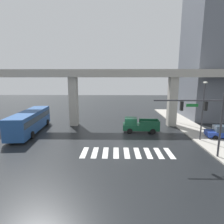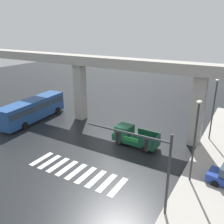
{
  "view_description": "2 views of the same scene",
  "coord_description": "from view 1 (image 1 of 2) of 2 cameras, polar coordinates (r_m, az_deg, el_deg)",
  "views": [
    {
      "loc": [
        -1.2,
        -23.4,
        7.56
      ],
      "look_at": [
        -1.68,
        2.36,
        2.74
      ],
      "focal_mm": 28.57,
      "sensor_mm": 36.0,
      "label": 1
    },
    {
      "loc": [
        12.36,
        -20.48,
        12.45
      ],
      "look_at": [
        -0.92,
        1.99,
        3.18
      ],
      "focal_mm": 38.24,
      "sensor_mm": 36.0,
      "label": 2
    }
  ],
  "objects": [
    {
      "name": "elevated_overpass",
      "position": [
        28.54,
        3.53,
        10.75
      ],
      "size": [
        51.61,
        2.15,
        8.99
      ],
      "color": "#ADA89E",
      "rests_on": "ground"
    },
    {
      "name": "office_building",
      "position": [
        40.81,
        31.53,
        19.41
      ],
      "size": [
        11.6,
        10.05,
        29.72
      ],
      "primitive_type": "cube",
      "color": "slate",
      "rests_on": "ground"
    },
    {
      "name": "street_lamp_mid_block",
      "position": [
        32.39,
        20.01,
        4.65
      ],
      "size": [
        0.44,
        0.7,
        7.24
      ],
      "color": "#38383D",
      "rests_on": "ground"
    },
    {
      "name": "city_bus",
      "position": [
        27.98,
        -24.68,
        -2.43
      ],
      "size": [
        3.45,
        10.97,
        2.99
      ],
      "color": "#234C8C",
      "rests_on": "ground"
    },
    {
      "name": "sidewalk_east",
      "position": [
        28.95,
        24.94,
        -5.4
      ],
      "size": [
        4.0,
        36.0,
        0.15
      ],
      "primitive_type": "cube",
      "color": "#ADA89E",
      "rests_on": "ground"
    },
    {
      "name": "street_lamp_near_corner",
      "position": [
        23.84,
        27.17,
        2.19
      ],
      "size": [
        0.44,
        0.7,
        7.24
      ],
      "color": "#38383D",
      "rests_on": "ground"
    },
    {
      "name": "sedan_blue",
      "position": [
        26.9,
        32.23,
        -5.51
      ],
      "size": [
        4.5,
        2.39,
        1.72
      ],
      "color": "#1E3899",
      "rests_on": "ground"
    },
    {
      "name": "pickup_truck",
      "position": [
        25.89,
        8.53,
        -4.22
      ],
      "size": [
        5.19,
        2.27,
        2.08
      ],
      "color": "#14472D",
      "rests_on": "ground"
    },
    {
      "name": "crosswalk_stripes",
      "position": [
        18.98,
        4.71,
        -12.89
      ],
      "size": [
        9.35,
        2.8,
        0.01
      ],
      "color": "silver",
      "rests_on": "ground"
    },
    {
      "name": "traffic_signal_mast",
      "position": [
        18.6,
        27.32,
        -0.42
      ],
      "size": [
        6.49,
        0.32,
        6.2
      ],
      "color": "#38383D",
      "rests_on": "ground"
    },
    {
      "name": "ground_plane",
      "position": [
        24.62,
        3.83,
        -7.3
      ],
      "size": [
        120.0,
        120.0,
        0.0
      ],
      "primitive_type": "plane",
      "color": "black"
    }
  ]
}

